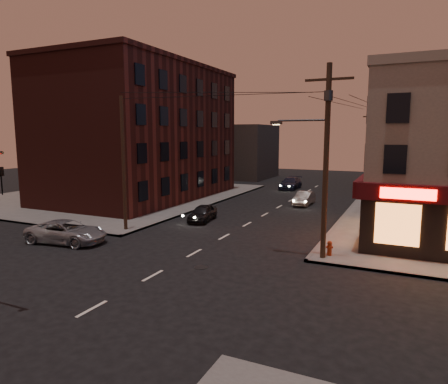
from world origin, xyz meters
The scene contains 14 objects.
ground centered at (0.00, 0.00, 0.00)m, with size 120.00×120.00×0.00m, color black.
sidewalk_nw centered at (-18.00, 19.00, 0.07)m, with size 24.00×28.00×0.15m, color #514F4C.
brick_apartment centered at (-14.50, 19.00, 6.65)m, with size 12.00×20.00×13.00m, color #461A16.
bg_building_ne_a centered at (14.00, 38.00, 3.50)m, with size 10.00×12.00×7.00m, color #3F3D3A.
bg_building_nw centered at (-13.00, 42.00, 4.00)m, with size 9.00×10.00×8.00m, color #3F3D3A.
bg_building_ne_b centered at (12.00, 52.00, 3.00)m, with size 8.00×8.00×6.00m, color #3F3D3A.
utility_pole_main centered at (6.68, 5.80, 5.76)m, with size 4.20×0.44×10.00m.
utility_pole_far centered at (6.80, 32.00, 4.65)m, with size 0.26×0.26×9.00m, color #382619.
utility_pole_west centered at (-6.80, 6.50, 4.65)m, with size 0.24×0.24×9.00m, color #382619.
suv_cross centered at (-8.19, 2.60, 0.69)m, with size 2.29×4.96×1.38m, color gray.
sedan_near centered at (-3.55, 11.66, 0.62)m, with size 1.46×3.64×1.24m, color black.
sedan_mid centered at (1.83, 21.95, 0.63)m, with size 1.34×3.84×1.26m, color slate.
sedan_far centered at (-2.41, 32.34, 0.70)m, with size 1.97×4.85×1.41m, color #181B31.
fire_hydrant centered at (7.06, 6.32, 0.59)m, with size 0.37×0.37×0.81m.
Camera 1 is at (10.72, -14.97, 6.63)m, focal length 32.00 mm.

